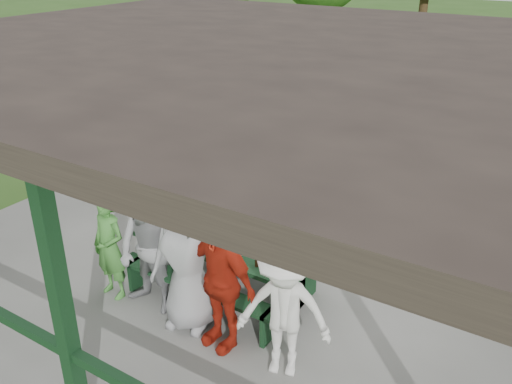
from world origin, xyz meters
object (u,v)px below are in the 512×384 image
Objects in this scene: contestant_red at (220,281)px; spectator_blue at (257,143)px; contestant_green at (109,247)px; spectator_lblue at (306,170)px; spectator_grey at (411,199)px; contestant_grey_mid at (187,259)px; picnic_table_far at (289,206)px; picnic_table_near at (222,262)px; farm_trailer at (379,109)px; contestant_grey_left at (148,251)px; contestant_white_fedora at (284,311)px.

contestant_red and spectator_blue have the same top height.
spectator_blue is (-0.31, 4.14, 0.14)m from contestant_green.
spectator_lblue reaches higher than spectator_grey.
contestant_grey_mid is at bearing 135.73° from spectator_blue.
spectator_grey is at bearing 21.59° from picnic_table_far.
spectator_blue is at bearing 114.86° from picnic_table_near.
contestant_red is (1.82, -0.02, 0.14)m from contestant_green.
contestant_grey_mid reaches higher than spectator_grey.
spectator_blue is at bearing 0.17° from spectator_lblue.
contestant_red reaches higher than picnic_table_far.
picnic_table_near is at bearing 39.28° from contestant_green.
contestant_green is 0.78× the size of contestant_grey_mid.
contestant_red is 0.48× the size of farm_trailer.
contestant_grey_mid is (0.05, -0.77, 0.48)m from picnic_table_near.
farm_trailer is at bearing 108.22° from contestant_red.
contestant_green is at bearing -171.16° from contestant_red.
contestant_green is at bearing 172.78° from contestant_grey_mid.
spectator_grey is (1.71, 2.70, 0.30)m from picnic_table_near.
contestant_grey_mid is 3.61m from spectator_lblue.
spectator_blue is 0.48× the size of farm_trailer.
contestant_green is 1.83m from contestant_red.
spectator_blue reaches higher than spectator_lblue.
farm_trailer is (-0.79, 8.00, 0.07)m from picnic_table_near.
farm_trailer is (-0.59, 5.18, -0.26)m from spectator_lblue.
contestant_grey_left is at bearing -126.04° from picnic_table_near.
contestant_white_fedora reaches higher than picnic_table_near.
spectator_blue is at bearing -92.83° from farm_trailer.
contestant_grey_mid reaches higher than spectator_lblue.
contestant_grey_mid is 4.37m from spectator_blue.
picnic_table_near is 1.51m from contestant_green.
contestant_green is at bearing -171.88° from contestant_grey_left.
spectator_lblue is (-0.12, 0.82, 0.33)m from picnic_table_far.
farm_trailer is (0.74, 4.70, -0.35)m from spectator_blue.
picnic_table_far is at bearing 99.70° from contestant_white_fedora.
picnic_table_far is 1.36× the size of spectator_blue.
picnic_table_far is at bearing 2.41° from spectator_grey.
farm_trailer is (-2.25, 8.87, -0.27)m from contestant_white_fedora.
contestant_grey_mid is at bearing -78.38° from farm_trailer.
contestant_grey_left is 0.98× the size of spectator_blue.
contestant_white_fedora is at bearing 8.45° from contestant_red.
picnic_table_near is 1.32× the size of contestant_grey_mid.
contestant_red is at bearing 4.37° from contestant_green.
contestant_grey_left is (-0.50, -2.78, 0.40)m from picnic_table_far.
spectator_lblue is at bearing 93.94° from picnic_table_near.
contestant_green is 0.40× the size of farm_trailer.
contestant_red reaches higher than contestant_white_fedora.
spectator_grey is (1.66, 3.48, -0.17)m from contestant_grey_mid.
spectator_blue is 3.30m from spectator_grey.
contestant_white_fedora is at bearing 150.19° from spectator_blue.
picnic_table_near is 1.68× the size of contestant_green.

